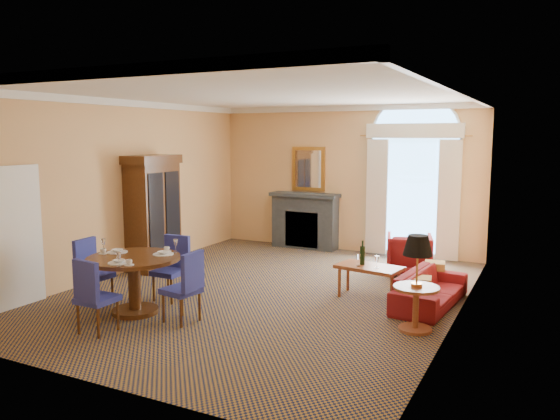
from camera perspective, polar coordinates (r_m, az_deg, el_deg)
The scene contains 12 objects.
ground at distance 9.08m, azimuth -1.44°, elevation -8.54°, with size 7.50×7.50×0.00m, color #131C3E.
room_envelope at distance 9.31m, azimuth 0.33°, elevation 7.53°, with size 6.04×7.52×3.45m.
armoire at distance 10.74m, azimuth -13.14°, elevation -0.44°, with size 0.63×1.11×2.18m.
dining_table at distance 8.15m, azimuth -15.01°, elevation -6.28°, with size 1.33×1.33×1.04m.
dining_chair_north at distance 8.75m, azimuth -11.09°, elevation -5.47°, with size 0.46×0.47×1.00m.
dining_chair_south at distance 7.45m, azimuth -19.04°, elevation -8.09°, with size 0.47×0.48×1.00m.
dining_chair_east at distance 7.59m, azimuth -9.72°, elevation -7.47°, with size 0.51×0.51×1.00m.
dining_chair_west at distance 8.83m, azimuth -19.22°, elevation -5.64°, with size 0.48×0.47×1.00m.
sofa at distance 8.61m, azimuth 15.41°, elevation -7.95°, with size 1.77×0.69×0.52m, color maroon.
armchair at distance 10.42m, azimuth 13.34°, elevation -4.49°, with size 0.80×0.82×0.75m, color maroon.
coffee_table at distance 8.79m, azimuth 9.25°, elevation -6.00°, with size 1.08×0.71×0.90m.
side_table at distance 7.35m, azimuth 14.12°, elevation -6.19°, with size 0.60×0.60×1.25m.
Camera 1 is at (4.12, -7.67, 2.55)m, focal length 35.00 mm.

